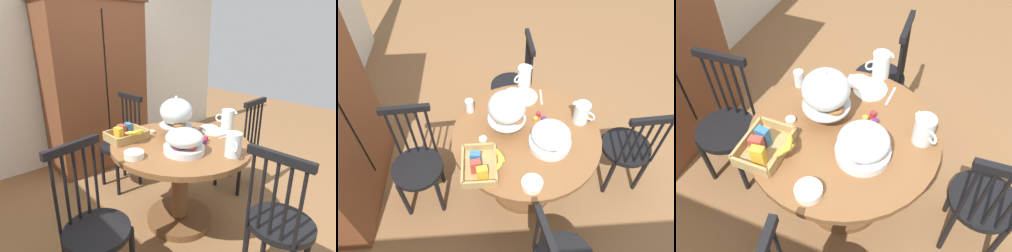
# 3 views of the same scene
# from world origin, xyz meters

# --- Properties ---
(ground_plane) EXTENTS (10.00, 10.00, 0.00)m
(ground_plane) POSITION_xyz_m (0.00, 0.00, 0.00)
(ground_plane) COLOR brown
(dining_table) EXTENTS (1.10, 1.10, 0.74)m
(dining_table) POSITION_xyz_m (-0.06, -0.03, 0.51)
(dining_table) COLOR brown
(dining_table) RESTS_ON ground_plane
(windsor_chair_by_cabinet) EXTENTS (0.40, 0.40, 0.97)m
(windsor_chair_by_cabinet) POSITION_xyz_m (-0.04, -0.88, 0.45)
(windsor_chair_by_cabinet) COLOR black
(windsor_chair_by_cabinet) RESTS_ON ground_plane
(windsor_chair_facing_door) EXTENTS (0.40, 0.40, 0.97)m
(windsor_chair_facing_door) POSITION_xyz_m (0.80, -0.01, 0.45)
(windsor_chair_facing_door) COLOR black
(windsor_chair_facing_door) RESTS_ON ground_plane
(windsor_chair_far_side) EXTENTS (0.40, 0.40, 0.97)m
(windsor_chair_far_side) POSITION_xyz_m (-0.08, 0.82, 0.45)
(windsor_chair_far_side) COLOR black
(windsor_chair_far_side) RESTS_ON ground_plane
(pastry_stand_with_dome) EXTENTS (0.28, 0.28, 0.34)m
(pastry_stand_with_dome) POSITION_xyz_m (0.02, 0.11, 0.94)
(pastry_stand_with_dome) COLOR silver
(pastry_stand_with_dome) RESTS_ON dining_table
(fruit_platter_covered) EXTENTS (0.30, 0.30, 0.18)m
(fruit_platter_covered) POSITION_xyz_m (-0.17, -0.18, 0.83)
(fruit_platter_covered) COLOR silver
(fruit_platter_covered) RESTS_ON dining_table
(orange_juice_pitcher) EXTENTS (0.15, 0.16, 0.17)m
(orange_juice_pitcher) POSITION_xyz_m (0.05, -0.45, 0.82)
(orange_juice_pitcher) COLOR silver
(orange_juice_pitcher) RESTS_ON dining_table
(milk_pitcher) EXTENTS (0.13, 0.17, 0.18)m
(milk_pitcher) POSITION_xyz_m (0.49, -0.07, 0.82)
(milk_pitcher) COLOR silver
(milk_pitcher) RESTS_ON dining_table
(cereal_basket) EXTENTS (0.32, 0.30, 0.12)m
(cereal_basket) POSITION_xyz_m (-0.34, 0.30, 0.78)
(cereal_basket) COLOR tan
(cereal_basket) RESTS_ON dining_table
(china_plate_large) EXTENTS (0.22, 0.22, 0.01)m
(china_plate_large) POSITION_xyz_m (0.33, -0.05, 0.75)
(china_plate_large) COLOR white
(china_plate_large) RESTS_ON dining_table
(china_plate_small) EXTENTS (0.15, 0.15, 0.01)m
(china_plate_small) POSITION_xyz_m (0.36, 0.03, 0.76)
(china_plate_small) COLOR white
(china_plate_small) RESTS_ON china_plate_large
(cereal_bowl) EXTENTS (0.14, 0.14, 0.04)m
(cereal_bowl) POSITION_xyz_m (-0.49, -0.02, 0.76)
(cereal_bowl) COLOR white
(cereal_bowl) RESTS_ON dining_table
(drinking_glass) EXTENTS (0.06, 0.06, 0.11)m
(drinking_glass) POSITION_xyz_m (0.21, 0.39, 0.80)
(drinking_glass) COLOR silver
(drinking_glass) RESTS_ON dining_table
(butter_dish) EXTENTS (0.06, 0.06, 0.02)m
(butter_dish) POSITION_xyz_m (-0.10, 0.29, 0.75)
(butter_dish) COLOR beige
(butter_dish) RESTS_ON dining_table
(jam_jar_strawberry) EXTENTS (0.04, 0.04, 0.04)m
(jam_jar_strawberry) POSITION_xyz_m (0.12, -0.14, 0.76)
(jam_jar_strawberry) COLOR #B7282D
(jam_jar_strawberry) RESTS_ON dining_table
(jam_jar_apricot) EXTENTS (0.04, 0.04, 0.04)m
(jam_jar_apricot) POSITION_xyz_m (0.06, -0.11, 0.76)
(jam_jar_apricot) COLOR orange
(jam_jar_apricot) RESTS_ON dining_table
(jam_jar_grape) EXTENTS (0.04, 0.04, 0.04)m
(jam_jar_grape) POSITION_xyz_m (0.06, -0.17, 0.76)
(jam_jar_grape) COLOR #5B2366
(jam_jar_grape) RESTS_ON dining_table
(table_knife) EXTENTS (0.17, 0.02, 0.01)m
(table_knife) POSITION_xyz_m (0.34, 0.09, 0.74)
(table_knife) COLOR silver
(table_knife) RESTS_ON dining_table
(dinner_fork) EXTENTS (0.17, 0.02, 0.01)m
(dinner_fork) POSITION_xyz_m (0.34, 0.12, 0.74)
(dinner_fork) COLOR silver
(dinner_fork) RESTS_ON dining_table
(soup_spoon) EXTENTS (0.17, 0.02, 0.01)m
(soup_spoon) POSITION_xyz_m (0.33, -0.19, 0.74)
(soup_spoon) COLOR silver
(soup_spoon) RESTS_ON dining_table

